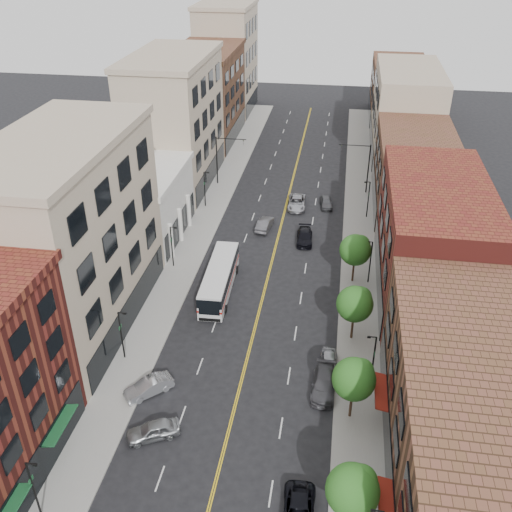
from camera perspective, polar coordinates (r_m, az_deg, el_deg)
The scene contains 36 objects.
ground at distance 45.86m, azimuth -3.03°, elevation -18.05°, with size 220.00×220.00×0.00m, color black.
sidewalk_left at distance 75.00m, azimuth -5.20°, elevation 3.29°, with size 4.00×110.00×0.15m, color gray.
sidewalk_right at distance 73.12m, azimuth 10.23°, elevation 2.14°, with size 4.00×110.00×0.15m, color gray.
bldg_l_tanoffice at distance 54.99m, azimuth -18.11°, elevation 1.49°, with size 10.00×22.00×18.00m, color tan.
bldg_l_white at distance 71.81m, azimuth -11.54°, elevation 4.96°, with size 10.00×14.00×8.00m, color silver.
bldg_l_far_a at distance 84.98m, azimuth -8.12°, elevation 12.98°, with size 10.00×20.00×18.00m, color tan.
bldg_l_far_b at distance 103.92m, azimuth -4.93°, elevation 15.57°, with size 10.00×20.00×15.00m, color brown.
bldg_l_far_c at distance 120.43m, azimuth -2.93°, elevation 18.96°, with size 10.00×16.00×20.00m, color tan.
bldg_r_near at distance 42.86m, azimuth 20.52°, elevation -15.21°, with size 10.00×26.00×10.00m, color brown.
bldg_r_mid at distance 61.40m, azimuth 17.25°, elevation 1.61°, with size 10.00×22.00×12.00m, color maroon.
bldg_r_far_a at distance 80.71m, azimuth 15.57°, elevation 8.16°, with size 10.00×20.00×10.00m, color brown.
bldg_r_far_b at distance 99.84m, azimuth 14.74°, elevation 13.77°, with size 10.00×22.00×14.00m, color tan.
bldg_r_far_c at distance 119.47m, azimuth 13.98°, elevation 15.82°, with size 10.00×18.00×11.00m, color brown.
tree_r_0 at distance 38.47m, azimuth 9.78°, elevation -21.97°, with size 3.40×3.40×5.59m.
tree_r_1 at distance 45.28m, azimuth 9.88°, elevation -11.91°, with size 3.40×3.40×5.59m.
tree_r_2 at distance 53.11m, azimuth 9.95°, elevation -4.64°, with size 3.40×3.40×5.59m.
tree_r_3 at distance 61.58m, azimuth 10.00°, elevation 0.69°, with size 3.40×3.40×5.59m.
lamp_l_0 at distance 42.09m, azimuth -21.37°, elevation -20.62°, with size 0.81×0.55×5.05m.
lamp_l_1 at distance 52.10m, azimuth -13.30°, elevation -7.45°, with size 0.81×0.55×5.05m.
lamp_l_2 at distance 64.57m, azimuth -8.39°, elevation 1.17°, with size 0.81×0.55×5.05m.
lamp_l_3 at distance 78.34m, azimuth -5.13°, elevation 6.89°, with size 0.81×0.55×5.05m.
lamp_r_1 at distance 49.10m, azimuth 11.63°, elevation -9.94°, with size 0.81×0.55×5.05m.
lamp_r_2 at distance 62.18m, azimuth 11.34°, elevation -0.38°, with size 0.81×0.55×5.05m.
lamp_r_3 at distance 76.37m, azimuth 11.15°, elevation 5.76°, with size 0.81×0.55×5.05m.
signal_mast_left at distance 84.77m, azimuth -3.46°, elevation 10.06°, with size 4.49×0.18×7.20m.
signal_mast_right at distance 83.07m, azimuth 10.72°, elevation 9.14°, with size 4.49×0.18×7.20m.
city_bus at distance 60.41m, azimuth -3.69°, elevation -2.20°, with size 3.04×11.46×2.93m.
car_angle_a at distance 46.28m, azimuth -10.26°, elevation -16.77°, with size 1.66×4.13×1.41m, color gray.
car_angle_b at distance 49.71m, azimuth -10.67°, elevation -12.75°, with size 1.46×4.17×1.38m, color silver.
car_parked_near at distance 41.39m, azimuth 4.30°, elevation -24.17°, with size 2.16×4.68×1.30m, color black.
car_parked_mid at distance 49.44m, azimuth 6.79°, elevation -12.60°, with size 1.98×4.87×1.41m, color #444348.
car_parked_far at distance 51.56m, azimuth 7.33°, elevation -10.57°, with size 1.54×3.82×1.30m, color #ABADB3.
car_lane_behind at distance 73.10m, azimuth 0.88°, elevation 3.22°, with size 1.51×4.34×1.43m, color #46454A.
car_lane_a at distance 70.41m, azimuth 4.88°, elevation 1.92°, with size 1.90×4.67×1.35m, color black.
car_lane_b at distance 79.01m, azimuth 4.10°, elevation 5.36°, with size 2.41×5.22×1.45m, color #AEAFB6.
car_lane_c at distance 79.63m, azimuth 7.03°, elevation 5.35°, with size 1.53×3.80×1.30m, color #46464A.
Camera 1 is at (6.93, -29.47, 34.45)m, focal length 40.00 mm.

